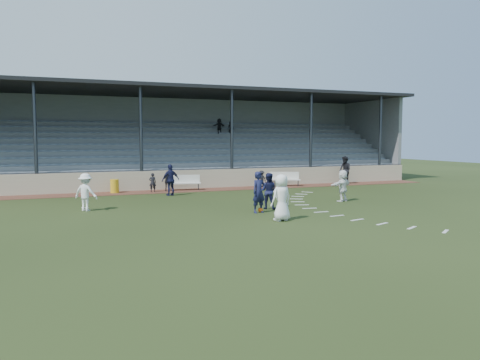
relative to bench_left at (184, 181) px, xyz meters
name	(u,v)px	position (x,y,z in m)	size (l,w,h in m)	color
ground	(262,216)	(0.54, -10.67, -0.58)	(90.00, 90.00, 0.00)	#243114
cinder_track	(193,190)	(0.54, -0.17, -0.57)	(34.00, 2.00, 0.02)	#532D21
retaining_wall	(189,179)	(0.54, 0.88, 0.02)	(34.00, 0.18, 1.20)	#BFB193
bench_left	(184,181)	(0.00, 0.00, 0.00)	(2.04, 0.81, 0.95)	silver
bench_right	(285,178)	(7.03, 0.06, 0.00)	(1.99, 1.24, 0.95)	silver
trash_bin	(115,186)	(-4.21, 0.09, -0.17)	(0.50, 0.50, 0.79)	gold
football	(260,210)	(0.88, -9.76, -0.48)	(0.21, 0.21, 0.21)	#F25C0E
player_white_lead	(281,198)	(0.79, -11.99, 0.33)	(0.89, 0.58, 1.83)	white
player_navy_lead	(259,192)	(0.76, -9.86, 0.31)	(0.66, 0.43, 1.80)	#16193E
player_navy_mid	(268,191)	(1.62, -8.96, 0.24)	(0.80, 0.62, 1.65)	#16193E
player_white_wing	(86,192)	(-6.20, -6.57, 0.25)	(1.08, 0.62, 1.67)	white
player_navy_wing	(171,180)	(-1.39, -2.36, 0.30)	(1.04, 0.43, 1.78)	#16193E
player_white_back	(343,186)	(6.28, -7.96, 0.23)	(1.50, 0.48, 1.62)	white
official	(345,170)	(11.77, -0.05, 0.41)	(0.95, 0.74, 1.95)	black
sub_left_near	(153,182)	(-2.02, -0.27, 0.01)	(0.42, 0.27, 1.14)	black
sub_left_far	(167,181)	(-1.10, -0.23, 0.04)	(0.71, 0.30, 1.21)	black
sub_right	(262,179)	(5.21, -0.15, -0.01)	(0.71, 0.41, 1.11)	black
grandstand	(172,153)	(0.54, 5.59, 1.62)	(34.60, 9.00, 6.61)	gray
penalty_arc	(346,210)	(4.66, -10.67, -0.58)	(3.89, 14.63, 0.01)	silver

